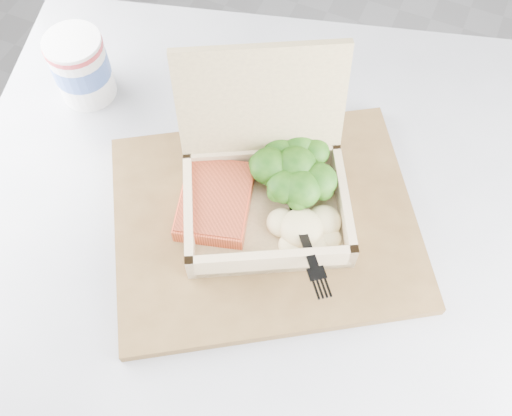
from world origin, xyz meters
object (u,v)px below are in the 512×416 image
at_px(serving_tray, 265,221).
at_px(takeout_container, 265,177).
at_px(paper_cup, 80,66).
at_px(cafe_table, 259,299).

relative_size(serving_tray, takeout_container, 1.43).
relative_size(serving_tray, paper_cup, 3.71).
relative_size(cafe_table, serving_tray, 2.67).
distance_m(serving_tray, takeout_container, 0.06).
bearing_deg(paper_cup, takeout_container, -12.65).
distance_m(cafe_table, serving_tray, 0.20).
bearing_deg(cafe_table, paper_cup, 158.38).
height_order(takeout_container, paper_cup, takeout_container).
bearing_deg(takeout_container, paper_cup, 139.36).
bearing_deg(paper_cup, serving_tray, -16.93).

